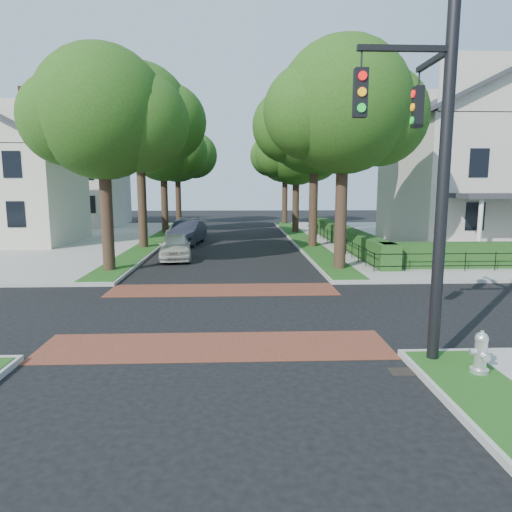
# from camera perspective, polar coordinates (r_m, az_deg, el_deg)

# --- Properties ---
(ground) EXTENTS (120.00, 120.00, 0.00)m
(ground) POSITION_cam_1_polar(r_m,az_deg,el_deg) (15.11, -4.51, -7.02)
(ground) COLOR black
(ground) RESTS_ON ground
(sidewalk_ne) EXTENTS (30.00, 30.00, 0.15)m
(sidewalk_ne) POSITION_cam_1_polar(r_m,az_deg,el_deg) (38.70, 26.97, 1.91)
(sidewalk_ne) COLOR gray
(sidewalk_ne) RESTS_ON ground
(crosswalk_far) EXTENTS (9.00, 2.20, 0.01)m
(crosswalk_far) POSITION_cam_1_polar(r_m,az_deg,el_deg) (18.21, -4.13, -4.24)
(crosswalk_far) COLOR brown
(crosswalk_far) RESTS_ON ground
(crosswalk_near) EXTENTS (9.00, 2.20, 0.01)m
(crosswalk_near) POSITION_cam_1_polar(r_m,az_deg,el_deg) (12.07, -5.09, -11.17)
(crosswalk_near) COLOR brown
(crosswalk_near) RESTS_ON ground
(storm_drain) EXTENTS (0.65, 0.45, 0.01)m
(storm_drain) POSITION_cam_1_polar(r_m,az_deg,el_deg) (11.02, 18.04, -13.59)
(storm_drain) COLOR black
(storm_drain) RESTS_ON ground
(grass_strip_ne) EXTENTS (1.60, 29.80, 0.02)m
(grass_strip_ne) POSITION_cam_1_polar(r_m,az_deg,el_deg) (34.20, 5.80, 2.18)
(grass_strip_ne) COLOR #244915
(grass_strip_ne) RESTS_ON sidewalk_ne
(grass_strip_nw) EXTENTS (1.60, 29.80, 0.02)m
(grass_strip_nw) POSITION_cam_1_polar(r_m,az_deg,el_deg) (34.38, -12.33, 2.05)
(grass_strip_nw) COLOR #244915
(grass_strip_nw) RESTS_ON sidewalk_nw
(tree_right_near) EXTENTS (7.75, 6.67, 10.66)m
(tree_right_near) POSITION_cam_1_polar(r_m,az_deg,el_deg) (22.60, 11.06, 17.62)
(tree_right_near) COLOR black
(tree_right_near) RESTS_ON sidewalk_ne
(tree_right_mid) EXTENTS (8.25, 7.09, 11.22)m
(tree_right_mid) POSITION_cam_1_polar(r_m,az_deg,el_deg) (30.44, 7.50, 16.10)
(tree_right_mid) COLOR black
(tree_right_mid) RESTS_ON sidewalk_ne
(tree_right_far) EXTENTS (7.25, 6.23, 9.74)m
(tree_right_far) POSITION_cam_1_polar(r_m,az_deg,el_deg) (39.16, 5.18, 12.92)
(tree_right_far) COLOR black
(tree_right_far) RESTS_ON sidewalk_ne
(tree_right_back) EXTENTS (7.50, 6.45, 10.20)m
(tree_right_back) POSITION_cam_1_polar(r_m,az_deg,el_deg) (48.11, 3.77, 12.61)
(tree_right_back) COLOR black
(tree_right_back) RESTS_ON sidewalk_ne
(tree_left_near) EXTENTS (7.50, 6.45, 10.20)m
(tree_left_near) POSITION_cam_1_polar(r_m,az_deg,el_deg) (22.78, -18.30, 16.36)
(tree_left_near) COLOR black
(tree_left_near) RESTS_ON sidewalk_nw
(tree_left_mid) EXTENTS (8.00, 6.88, 11.48)m
(tree_left_mid) POSITION_cam_1_polar(r_m,az_deg,el_deg) (30.65, -14.14, 16.53)
(tree_left_mid) COLOR black
(tree_left_mid) RESTS_ON sidewalk_nw
(tree_left_far) EXTENTS (7.00, 6.02, 9.86)m
(tree_left_far) POSITION_cam_1_polar(r_m,az_deg,el_deg) (39.31, -11.37, 13.08)
(tree_left_far) COLOR black
(tree_left_far) RESTS_ON sidewalk_nw
(tree_left_back) EXTENTS (7.75, 6.66, 10.44)m
(tree_left_back) POSITION_cam_1_polar(r_m,az_deg,el_deg) (48.24, -9.66, 12.67)
(tree_left_back) COLOR black
(tree_left_back) RESTS_ON sidewalk_nw
(hedge_main_road) EXTENTS (1.00, 18.00, 1.20)m
(hedge_main_road) POSITION_cam_1_polar(r_m,az_deg,el_deg) (30.55, 11.17, 2.37)
(hedge_main_road) COLOR #1D4819
(hedge_main_road) RESTS_ON sidewalk_ne
(fence_main_road) EXTENTS (0.06, 18.00, 0.90)m
(fence_main_road) POSITION_cam_1_polar(r_m,az_deg,el_deg) (30.39, 9.69, 2.09)
(fence_main_road) COLOR black
(fence_main_road) RESTS_ON sidewalk_ne
(house_victorian) EXTENTS (13.00, 13.05, 12.48)m
(house_victorian) POSITION_cam_1_polar(r_m,az_deg,el_deg) (34.87, 27.26, 11.03)
(house_victorian) COLOR beige
(house_victorian) RESTS_ON sidewalk_ne
(house_left_near) EXTENTS (10.00, 9.00, 10.14)m
(house_left_near) POSITION_cam_1_polar(r_m,az_deg,el_deg) (36.29, -29.02, 9.23)
(house_left_near) COLOR beige
(house_left_near) RESTS_ON sidewalk_nw
(house_left_far) EXTENTS (10.00, 9.00, 10.14)m
(house_left_far) POSITION_cam_1_polar(r_m,az_deg,el_deg) (49.23, -21.67, 9.33)
(house_left_far) COLOR beige
(house_left_far) RESTS_ON sidewalk_nw
(traffic_signal) EXTENTS (2.17, 2.00, 8.00)m
(traffic_signal) POSITION_cam_1_polar(r_m,az_deg,el_deg) (11.00, 21.09, 11.28)
(traffic_signal) COLOR black
(traffic_signal) RESTS_ON sidewalk_se
(parked_car_front) EXTENTS (2.24, 4.50, 1.47)m
(parked_car_front) POSITION_cam_1_polar(r_m,az_deg,el_deg) (25.84, -10.09, 1.20)
(parked_car_front) COLOR beige
(parked_car_front) RESTS_ON ground
(parked_car_middle) EXTENTS (2.43, 5.21, 1.65)m
(parked_car_middle) POSITION_cam_1_polar(r_m,az_deg,el_deg) (32.31, -8.58, 2.92)
(parked_car_middle) COLOR #212532
(parked_car_middle) RESTS_ON ground
(parked_car_rear) EXTENTS (2.40, 5.27, 1.50)m
(parked_car_rear) POSITION_cam_1_polar(r_m,az_deg,el_deg) (36.06, -8.99, 3.40)
(parked_car_rear) COLOR slate
(parked_car_rear) RESTS_ON ground
(fire_hydrant) EXTENTS (0.50, 0.51, 0.94)m
(fire_hydrant) POSITION_cam_1_polar(r_m,az_deg,el_deg) (10.98, 26.28, -10.85)
(fire_hydrant) COLOR silver
(fire_hydrant) RESTS_ON sidewalk_se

